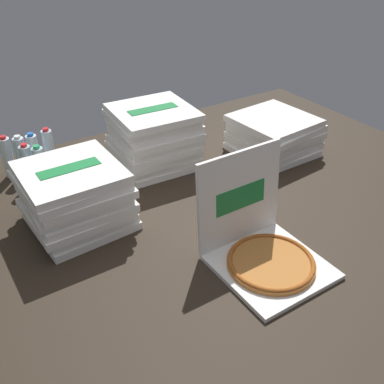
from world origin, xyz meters
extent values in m
cube|color=#2D2319|center=(0.00, 0.00, -0.01)|extent=(3.20, 2.40, 0.02)
cube|color=white|center=(0.10, -0.38, 0.01)|extent=(0.42, 0.42, 0.02)
cylinder|color=#B77033|center=(0.10, -0.38, 0.03)|extent=(0.36, 0.36, 0.02)
torus|color=#9C501E|center=(0.10, -0.38, 0.04)|extent=(0.35, 0.35, 0.02)
cube|color=white|center=(0.10, -0.15, 0.23)|extent=(0.42, 0.05, 0.42)
cube|color=#197A38|center=(0.10, -0.16, 0.23)|extent=(0.25, 0.01, 0.10)
cube|color=white|center=(0.79, 0.40, 0.02)|extent=(0.42, 0.42, 0.04)
cube|color=#197A38|center=(0.79, 0.40, 0.04)|extent=(0.27, 0.08, 0.00)
cube|color=white|center=(0.81, 0.40, 0.06)|extent=(0.44, 0.44, 0.04)
cube|color=white|center=(0.81, 0.41, 0.09)|extent=(0.45, 0.45, 0.04)
cube|color=white|center=(0.81, 0.40, 0.13)|extent=(0.42, 0.42, 0.04)
cube|color=#197A38|center=(0.81, 0.40, 0.15)|extent=(0.27, 0.08, 0.00)
cube|color=white|center=(0.81, 0.39, 0.17)|extent=(0.46, 0.46, 0.04)
cube|color=white|center=(0.80, 0.40, 0.20)|extent=(0.45, 0.45, 0.04)
cube|color=white|center=(-0.43, 0.34, 0.02)|extent=(0.44, 0.44, 0.04)
cube|color=white|center=(-0.43, 0.35, 0.06)|extent=(0.44, 0.44, 0.04)
cube|color=white|center=(-0.45, 0.33, 0.09)|extent=(0.43, 0.43, 0.04)
cube|color=white|center=(-0.43, 0.34, 0.13)|extent=(0.42, 0.42, 0.04)
cube|color=white|center=(-0.44, 0.36, 0.17)|extent=(0.43, 0.43, 0.04)
cube|color=#197A38|center=(-0.44, 0.36, 0.19)|extent=(0.27, 0.08, 0.00)
cube|color=white|center=(-0.43, 0.34, 0.20)|extent=(0.42, 0.42, 0.04)
cube|color=#197A38|center=(-0.43, 0.34, 0.22)|extent=(0.27, 0.08, 0.00)
cube|color=white|center=(-0.45, 0.34, 0.24)|extent=(0.43, 0.43, 0.04)
cube|color=white|center=(-0.44, 0.35, 0.28)|extent=(0.42, 0.42, 0.04)
cube|color=#197A38|center=(-0.44, 0.35, 0.30)|extent=(0.27, 0.08, 0.00)
cube|color=white|center=(0.14, 0.66, 0.02)|extent=(0.44, 0.44, 0.04)
cube|color=#197A38|center=(0.14, 0.66, 0.04)|extent=(0.27, 0.09, 0.00)
cube|color=white|center=(0.13, 0.67, 0.06)|extent=(0.45, 0.45, 0.04)
cube|color=white|center=(0.13, 0.66, 0.09)|extent=(0.43, 0.43, 0.04)
cube|color=#197A38|center=(0.13, 0.66, 0.11)|extent=(0.27, 0.08, 0.00)
cube|color=white|center=(0.14, 0.65, 0.13)|extent=(0.44, 0.44, 0.04)
cube|color=white|center=(0.15, 0.67, 0.17)|extent=(0.45, 0.45, 0.04)
cube|color=white|center=(0.14, 0.65, 0.20)|extent=(0.44, 0.44, 0.04)
cube|color=white|center=(0.15, 0.67, 0.24)|extent=(0.44, 0.44, 0.04)
cube|color=white|center=(0.14, 0.67, 0.28)|extent=(0.45, 0.45, 0.04)
cube|color=white|center=(0.14, 0.66, 0.31)|extent=(0.44, 0.44, 0.04)
cube|color=#197A38|center=(0.14, 0.66, 0.33)|extent=(0.27, 0.09, 0.00)
cylinder|color=white|center=(-0.46, 0.92, 0.11)|extent=(0.06, 0.06, 0.22)
cylinder|color=blue|center=(-0.46, 0.92, 0.23)|extent=(0.03, 0.03, 0.02)
cylinder|color=silver|center=(-0.37, 0.93, 0.11)|extent=(0.06, 0.06, 0.22)
cylinder|color=red|center=(-0.37, 0.93, 0.23)|extent=(0.03, 0.03, 0.02)
cylinder|color=silver|center=(-0.52, 0.81, 0.11)|extent=(0.06, 0.06, 0.22)
cylinder|color=red|center=(-0.52, 0.81, 0.23)|extent=(0.03, 0.03, 0.02)
cylinder|color=silver|center=(-0.47, 0.75, 0.11)|extent=(0.06, 0.06, 0.22)
cylinder|color=#239951|center=(-0.47, 0.75, 0.23)|extent=(0.03, 0.03, 0.02)
cylinder|color=silver|center=(-0.52, 0.92, 0.11)|extent=(0.06, 0.06, 0.22)
cylinder|color=white|center=(-0.52, 0.92, 0.23)|extent=(0.03, 0.03, 0.02)
cylinder|color=white|center=(-0.59, 0.96, 0.11)|extent=(0.06, 0.06, 0.22)
cylinder|color=red|center=(-0.59, 0.96, 0.23)|extent=(0.03, 0.03, 0.02)
camera|label=1|loc=(-0.92, -1.36, 1.25)|focal=42.19mm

